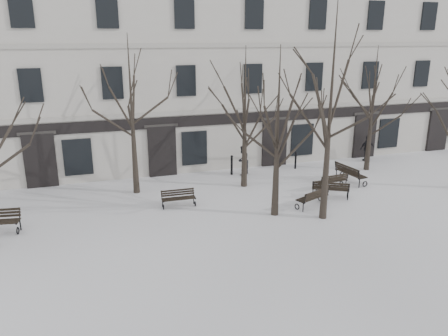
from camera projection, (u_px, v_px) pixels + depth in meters
name	position (u px, v px, depth m)	size (l,w,h in m)	color
ground	(274.00, 221.00, 19.18)	(100.00, 100.00, 0.00)	white
building	(198.00, 71.00, 29.40)	(40.40, 10.20, 11.40)	beige
tree_1	(278.00, 113.00, 18.50)	(5.23, 5.23, 7.46)	black
tree_2	(332.00, 88.00, 17.83)	(6.42, 6.42, 9.17)	black
tree_4	(131.00, 96.00, 21.22)	(5.56, 5.56, 7.94)	black
tree_5	(245.00, 101.00, 22.29)	(5.15, 5.15, 7.35)	black
tree_6	(374.00, 94.00, 25.24)	(5.11, 5.11, 7.30)	black
bench_1	(313.00, 197.00, 20.61)	(1.89, 1.27, 0.91)	black
bench_2	(331.00, 189.00, 21.73)	(1.86, 1.45, 0.91)	black
bench_3	(178.00, 198.00, 20.68)	(1.61, 0.62, 0.80)	black
bench_4	(332.00, 181.00, 22.98)	(1.79, 0.82, 0.87)	black
bench_5	(350.00, 173.00, 24.07)	(0.97, 2.08, 1.01)	black
bollard_a	(232.00, 164.00, 25.38)	(0.15, 0.15, 1.18)	black
bollard_b	(296.00, 160.00, 26.54)	(0.14, 0.14, 1.08)	black
pedestrian_b	(242.00, 175.00, 25.56)	(0.84, 0.66, 1.73)	black
pedestrian_c	(366.00, 161.00, 28.39)	(0.98, 0.41, 1.67)	black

